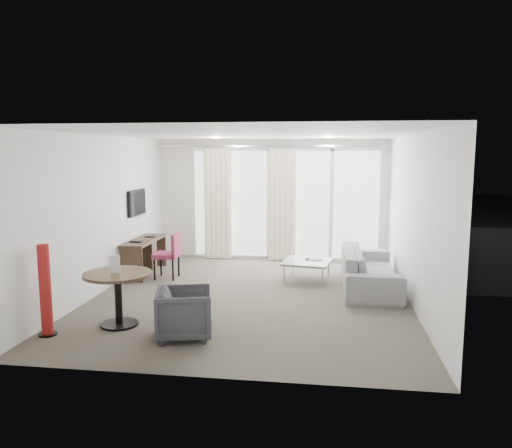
# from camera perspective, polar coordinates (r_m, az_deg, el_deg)

# --- Properties ---
(floor) EXTENTS (5.00, 6.00, 0.00)m
(floor) POSITION_cam_1_polar(r_m,az_deg,el_deg) (8.19, -0.59, -8.23)
(floor) COLOR #534D43
(floor) RESTS_ON ground
(ceiling) EXTENTS (5.00, 6.00, 0.00)m
(ceiling) POSITION_cam_1_polar(r_m,az_deg,el_deg) (7.86, -0.62, 10.26)
(ceiling) COLOR white
(ceiling) RESTS_ON ground
(wall_left) EXTENTS (0.00, 6.00, 2.60)m
(wall_left) POSITION_cam_1_polar(r_m,az_deg,el_deg) (8.65, -17.20, 1.08)
(wall_left) COLOR silver
(wall_left) RESTS_ON ground
(wall_right) EXTENTS (0.00, 6.00, 2.60)m
(wall_right) POSITION_cam_1_polar(r_m,az_deg,el_deg) (7.95, 17.52, 0.46)
(wall_right) COLOR silver
(wall_right) RESTS_ON ground
(wall_front) EXTENTS (5.00, 0.00, 2.60)m
(wall_front) POSITION_cam_1_polar(r_m,az_deg,el_deg) (5.02, -5.72, -3.52)
(wall_front) COLOR silver
(wall_front) RESTS_ON ground
(window_panel) EXTENTS (4.00, 0.02, 2.38)m
(window_panel) POSITION_cam_1_polar(r_m,az_deg,el_deg) (10.85, 3.32, 2.26)
(window_panel) COLOR white
(window_panel) RESTS_ON ground
(window_frame) EXTENTS (4.10, 0.06, 2.44)m
(window_frame) POSITION_cam_1_polar(r_m,az_deg,el_deg) (10.83, 3.31, 2.25)
(window_frame) COLOR white
(window_frame) RESTS_ON ground
(curtain_left) EXTENTS (0.60, 0.20, 2.38)m
(curtain_left) POSITION_cam_1_polar(r_m,az_deg,el_deg) (10.90, -4.38, 2.28)
(curtain_left) COLOR white
(curtain_left) RESTS_ON ground
(curtain_right) EXTENTS (0.60, 0.20, 2.38)m
(curtain_right) POSITION_cam_1_polar(r_m,az_deg,el_deg) (10.69, 2.98, 2.18)
(curtain_right) COLOR white
(curtain_right) RESTS_ON ground
(curtain_track) EXTENTS (4.80, 0.04, 0.04)m
(curtain_track) POSITION_cam_1_polar(r_m,az_deg,el_deg) (10.66, 1.68, 8.90)
(curtain_track) COLOR #B2B2B7
(curtain_track) RESTS_ON ceiling
(downlight_a) EXTENTS (0.12, 0.12, 0.02)m
(downlight_a) POSITION_cam_1_polar(r_m,az_deg,el_deg) (9.60, -4.56, 9.79)
(downlight_a) COLOR #FFE0B2
(downlight_a) RESTS_ON ceiling
(downlight_b) EXTENTS (0.12, 0.12, 0.02)m
(downlight_b) POSITION_cam_1_polar(r_m,az_deg,el_deg) (9.37, 8.26, 9.78)
(downlight_b) COLOR #FFE0B2
(downlight_b) RESTS_ON ceiling
(desk) EXTENTS (0.44, 1.42, 0.66)m
(desk) POSITION_cam_1_polar(r_m,az_deg,el_deg) (9.84, -12.63, -3.64)
(desk) COLOR #3A2A1E
(desk) RESTS_ON floor
(tv) EXTENTS (0.05, 0.80, 0.50)m
(tv) POSITION_cam_1_polar(r_m,az_deg,el_deg) (9.95, -13.45, 2.39)
(tv) COLOR black
(tv) RESTS_ON wall_left
(desk_chair) EXTENTS (0.47, 0.44, 0.85)m
(desk_chair) POSITION_cam_1_polar(r_m,az_deg,el_deg) (9.38, -10.19, -3.58)
(desk_chair) COLOR #89284B
(desk_chair) RESTS_ON floor
(round_table) EXTENTS (1.08, 1.08, 0.73)m
(round_table) POSITION_cam_1_polar(r_m,az_deg,el_deg) (7.01, -15.44, -8.27)
(round_table) COLOR #402C1C
(round_table) RESTS_ON floor
(menu_card) EXTENTS (0.13, 0.06, 0.24)m
(menu_card) POSITION_cam_1_polar(r_m,az_deg,el_deg) (6.91, -15.79, -5.47)
(menu_card) COLOR white
(menu_card) RESTS_ON round_table
(red_lamp) EXTENTS (0.26, 0.26, 1.18)m
(red_lamp) POSITION_cam_1_polar(r_m,az_deg,el_deg) (6.89, -22.94, -6.99)
(red_lamp) COLOR maroon
(red_lamp) RESTS_ON floor
(tub_armchair) EXTENTS (0.84, 0.82, 0.63)m
(tub_armchair) POSITION_cam_1_polar(r_m,az_deg,el_deg) (6.42, -8.20, -10.05)
(tub_armchair) COLOR #313136
(tub_armchair) RESTS_ON floor
(coffee_table) EXTENTS (0.95, 0.95, 0.37)m
(coffee_table) POSITION_cam_1_polar(r_m,az_deg,el_deg) (9.14, 5.84, -5.33)
(coffee_table) COLOR gray
(coffee_table) RESTS_ON floor
(remote) EXTENTS (0.08, 0.16, 0.02)m
(remote) POSITION_cam_1_polar(r_m,az_deg,el_deg) (9.22, 5.81, -4.10)
(remote) COLOR black
(remote) RESTS_ON coffee_table
(magazine) EXTENTS (0.25, 0.29, 0.01)m
(magazine) POSITION_cam_1_polar(r_m,az_deg,el_deg) (9.24, 6.77, -4.09)
(magazine) COLOR gray
(magazine) RESTS_ON coffee_table
(sofa) EXTENTS (0.90, 2.30, 0.67)m
(sofa) POSITION_cam_1_polar(r_m,az_deg,el_deg) (8.83, 12.86, -4.98)
(sofa) COLOR gray
(sofa) RESTS_ON floor
(terrace_slab) EXTENTS (5.60, 3.00, 0.12)m
(terrace_slab) POSITION_cam_1_polar(r_m,az_deg,el_deg) (12.53, 3.84, -2.77)
(terrace_slab) COLOR #4D4D50
(terrace_slab) RESTS_ON ground
(rattan_chair_a) EXTENTS (0.58, 0.58, 0.81)m
(rattan_chair_a) POSITION_cam_1_polar(r_m,az_deg,el_deg) (11.94, 5.89, -1.06)
(rattan_chair_a) COLOR brown
(rattan_chair_a) RESTS_ON terrace_slab
(rattan_chair_b) EXTENTS (0.72, 0.72, 0.92)m
(rattan_chair_b) POSITION_cam_1_polar(r_m,az_deg,el_deg) (11.97, 11.40, -0.91)
(rattan_chair_b) COLOR brown
(rattan_chair_b) RESTS_ON terrace_slab
(rattan_table) EXTENTS (0.62, 0.62, 0.54)m
(rattan_table) POSITION_cam_1_polar(r_m,az_deg,el_deg) (12.10, 6.61, -1.62)
(rattan_table) COLOR brown
(rattan_table) RESTS_ON terrace_slab
(balustrade) EXTENTS (5.50, 0.06, 1.05)m
(balustrade) POSITION_cam_1_polar(r_m,az_deg,el_deg) (13.87, 4.30, 0.63)
(balustrade) COLOR #B2B2B7
(balustrade) RESTS_ON terrace_slab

